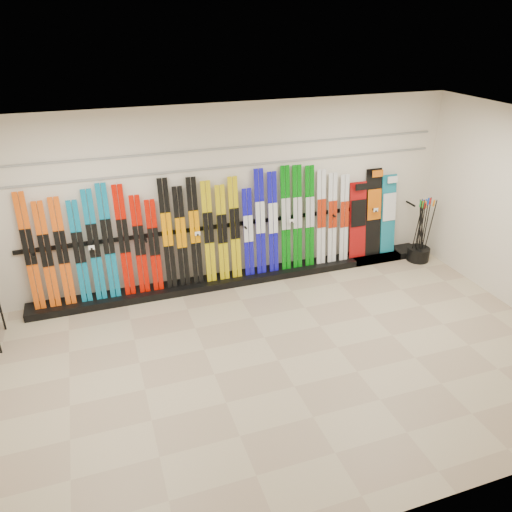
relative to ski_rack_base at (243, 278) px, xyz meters
name	(u,v)px	position (x,y,z in m)	size (l,w,h in m)	color
floor	(278,360)	(-0.22, -2.28, -0.06)	(8.00, 8.00, 0.00)	tan
back_wall	(225,197)	(-0.22, 0.22, 1.44)	(8.00, 8.00, 0.00)	beige
ceiling	(284,137)	(-0.22, -2.28, 2.94)	(8.00, 8.00, 0.00)	silver
ski_rack_base	(243,278)	(0.00, 0.00, 0.00)	(8.00, 0.40, 0.12)	black
skis	(202,233)	(-0.68, 0.05, 0.92)	(5.37, 0.22, 1.83)	#E0520E
snowboards	(373,216)	(2.54, 0.07, 0.81)	(0.95, 0.25, 1.61)	#990C0C
pole_bin	(418,254)	(3.38, -0.30, 0.07)	(0.41, 0.41, 0.25)	black
ski_poles	(421,231)	(3.36, -0.31, 0.55)	(0.34, 0.29, 1.18)	black
slatwall_rail_0	(224,167)	(-0.22, 0.20, 1.94)	(7.60, 0.02, 0.03)	gray
slatwall_rail_1	(224,148)	(-0.22, 0.20, 2.24)	(7.60, 0.02, 0.03)	gray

